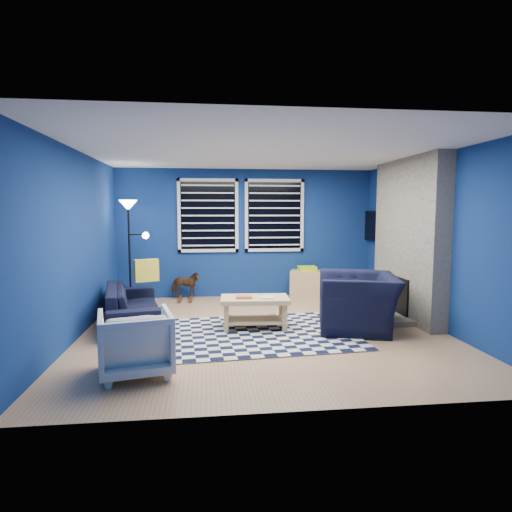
{
  "coord_description": "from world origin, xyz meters",
  "views": [
    {
      "loc": [
        -0.79,
        -5.89,
        1.68
      ],
      "look_at": [
        -0.07,
        0.3,
        1.03
      ],
      "focal_mm": 30.0,
      "sensor_mm": 36.0,
      "label": 1
    }
  ],
  "objects_px": {
    "armchair_big": "(358,302)",
    "armchair_bent": "(135,342)",
    "coffee_table": "(255,306)",
    "cabinet": "(307,283)",
    "sofa": "(133,305)",
    "tv": "(376,226)",
    "floor_lamp": "(130,220)",
    "rocking_horse": "(185,284)"
  },
  "relations": [
    {
      "from": "armchair_bent",
      "to": "coffee_table",
      "type": "height_order",
      "value": "armchair_bent"
    },
    {
      "from": "armchair_big",
      "to": "coffee_table",
      "type": "xyz_separation_m",
      "value": [
        -1.47,
        0.17,
        -0.06
      ]
    },
    {
      "from": "armchair_bent",
      "to": "floor_lamp",
      "type": "bearing_deg",
      "value": -92.63
    },
    {
      "from": "sofa",
      "to": "floor_lamp",
      "type": "bearing_deg",
      "value": -1.13
    },
    {
      "from": "armchair_bent",
      "to": "coffee_table",
      "type": "bearing_deg",
      "value": -144.89
    },
    {
      "from": "tv",
      "to": "armchair_bent",
      "type": "xyz_separation_m",
      "value": [
        -3.97,
        -3.48,
        -1.06
      ]
    },
    {
      "from": "sofa",
      "to": "armchair_bent",
      "type": "relative_size",
      "value": 2.62
    },
    {
      "from": "tv",
      "to": "floor_lamp",
      "type": "bearing_deg",
      "value": -178.47
    },
    {
      "from": "coffee_table",
      "to": "cabinet",
      "type": "xyz_separation_m",
      "value": [
        1.28,
        2.17,
        -0.06
      ]
    },
    {
      "from": "sofa",
      "to": "cabinet",
      "type": "relative_size",
      "value": 2.67
    },
    {
      "from": "armchair_big",
      "to": "armchair_bent",
      "type": "distance_m",
      "value": 3.21
    },
    {
      "from": "sofa",
      "to": "armchair_big",
      "type": "relative_size",
      "value": 1.6
    },
    {
      "from": "rocking_horse",
      "to": "sofa",
      "type": "bearing_deg",
      "value": 164.85
    },
    {
      "from": "cabinet",
      "to": "coffee_table",
      "type": "bearing_deg",
      "value": -102.14
    },
    {
      "from": "sofa",
      "to": "coffee_table",
      "type": "height_order",
      "value": "sofa"
    },
    {
      "from": "coffee_table",
      "to": "tv",
      "type": "bearing_deg",
      "value": 36.83
    },
    {
      "from": "cabinet",
      "to": "armchair_big",
      "type": "bearing_deg",
      "value": -66.93
    },
    {
      "from": "tv",
      "to": "coffee_table",
      "type": "distance_m",
      "value": 3.37
    },
    {
      "from": "cabinet",
      "to": "floor_lamp",
      "type": "xyz_separation_m",
      "value": [
        -3.3,
        -0.37,
        1.27
      ]
    },
    {
      "from": "armchair_big",
      "to": "floor_lamp",
      "type": "distance_m",
      "value": 4.16
    },
    {
      "from": "armchair_bent",
      "to": "tv",
      "type": "bearing_deg",
      "value": -151.54
    },
    {
      "from": "floor_lamp",
      "to": "sofa",
      "type": "bearing_deg",
      "value": -79.64
    },
    {
      "from": "rocking_horse",
      "to": "floor_lamp",
      "type": "bearing_deg",
      "value": 118.33
    },
    {
      "from": "rocking_horse",
      "to": "floor_lamp",
      "type": "distance_m",
      "value": 1.58
    },
    {
      "from": "floor_lamp",
      "to": "tv",
      "type": "bearing_deg",
      "value": 1.53
    },
    {
      "from": "tv",
      "to": "armchair_bent",
      "type": "height_order",
      "value": "tv"
    },
    {
      "from": "armchair_big",
      "to": "armchair_bent",
      "type": "relative_size",
      "value": 1.64
    },
    {
      "from": "rocking_horse",
      "to": "cabinet",
      "type": "distance_m",
      "value": 2.37
    },
    {
      "from": "sofa",
      "to": "cabinet",
      "type": "distance_m",
      "value": 3.48
    },
    {
      "from": "sofa",
      "to": "coffee_table",
      "type": "relative_size",
      "value": 1.94
    },
    {
      "from": "tv",
      "to": "coffee_table",
      "type": "height_order",
      "value": "tv"
    },
    {
      "from": "armchair_bent",
      "to": "sofa",
      "type": "bearing_deg",
      "value": -92.77
    },
    {
      "from": "cabinet",
      "to": "rocking_horse",
      "type": "bearing_deg",
      "value": -160.94
    },
    {
      "from": "rocking_horse",
      "to": "armchair_bent",
      "type": "bearing_deg",
      "value": -177.25
    },
    {
      "from": "armchair_bent",
      "to": "cabinet",
      "type": "bearing_deg",
      "value": -138.62
    },
    {
      "from": "tv",
      "to": "floor_lamp",
      "type": "distance_m",
      "value": 4.58
    },
    {
      "from": "sofa",
      "to": "armchair_bent",
      "type": "distance_m",
      "value": 2.1
    },
    {
      "from": "cabinet",
      "to": "sofa",
      "type": "bearing_deg",
      "value": -133.06
    },
    {
      "from": "rocking_horse",
      "to": "cabinet",
      "type": "relative_size",
      "value": 0.76
    },
    {
      "from": "armchair_big",
      "to": "armchair_bent",
      "type": "bearing_deg",
      "value": -50.11
    },
    {
      "from": "floor_lamp",
      "to": "armchair_bent",
      "type": "bearing_deg",
      "value": -79.87
    },
    {
      "from": "sofa",
      "to": "cabinet",
      "type": "bearing_deg",
      "value": -73.01
    }
  ]
}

